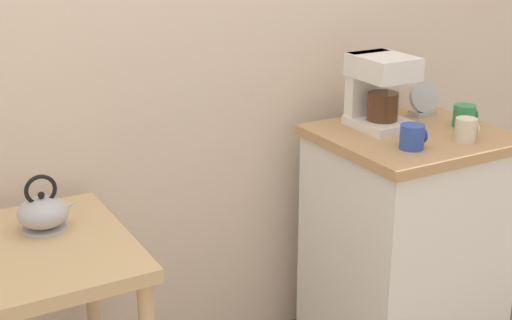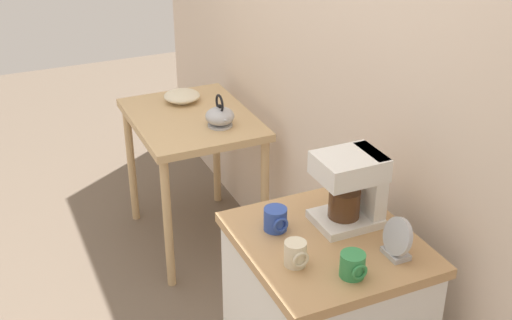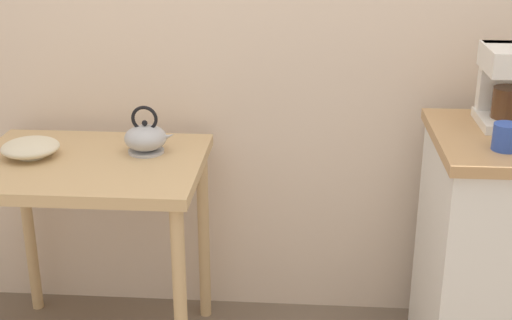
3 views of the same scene
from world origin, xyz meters
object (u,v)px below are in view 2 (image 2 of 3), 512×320
(coffee_maker, at_px, (353,186))
(table_clock, at_px, (397,240))
(mug_blue, at_px, (276,219))
(mug_small_cream, at_px, (296,254))
(bowl_stoneware, at_px, (182,96))
(teakettle, at_px, (220,116))
(mug_tall_green, at_px, (353,265))

(coffee_maker, distance_m, table_clock, 0.25)
(mug_blue, height_order, table_clock, table_clock)
(coffee_maker, bearing_deg, mug_blue, -102.82)
(mug_small_cream, bearing_deg, bowl_stoneware, 173.40)
(table_clock, bearing_deg, mug_small_cream, -105.92)
(bowl_stoneware, distance_m, coffee_maker, 1.61)
(bowl_stoneware, distance_m, mug_blue, 1.54)
(bowl_stoneware, height_order, mug_blue, mug_blue)
(bowl_stoneware, bearing_deg, mug_small_cream, -6.60)
(teakettle, xyz_separation_m, mug_blue, (1.14, -0.24, 0.12))
(bowl_stoneware, relative_size, teakettle, 1.10)
(mug_blue, bearing_deg, coffee_maker, 77.18)
(mug_tall_green, bearing_deg, mug_small_cream, -133.06)
(bowl_stoneware, relative_size, table_clock, 1.43)
(bowl_stoneware, bearing_deg, table_clock, 3.58)
(bowl_stoneware, xyz_separation_m, coffee_maker, (1.59, 0.09, 0.24))
(mug_blue, distance_m, mug_small_cream, 0.21)
(mug_tall_green, xyz_separation_m, table_clock, (-0.03, 0.18, 0.02))
(mug_small_cream, distance_m, table_clock, 0.33)
(bowl_stoneware, height_order, mug_tall_green, mug_tall_green)
(bowl_stoneware, relative_size, mug_tall_green, 2.29)
(bowl_stoneware, relative_size, coffee_maker, 0.75)
(teakettle, distance_m, table_clock, 1.45)
(coffee_maker, relative_size, mug_tall_green, 3.04)
(mug_small_cream, bearing_deg, coffee_maker, 116.72)
(bowl_stoneware, bearing_deg, mug_blue, -6.36)
(mug_tall_green, relative_size, table_clock, 0.63)
(mug_blue, height_order, mug_small_cream, same)
(coffee_maker, height_order, table_clock, coffee_maker)
(teakettle, distance_m, mug_small_cream, 1.38)
(bowl_stoneware, xyz_separation_m, table_clock, (1.83, 0.11, 0.15))
(bowl_stoneware, distance_m, mug_tall_green, 1.87)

